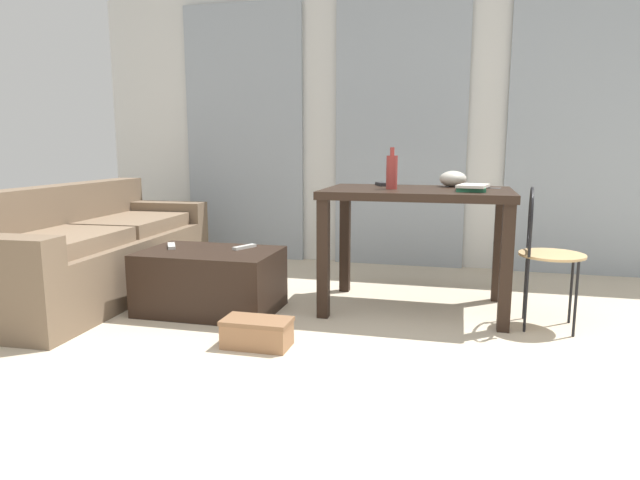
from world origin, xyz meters
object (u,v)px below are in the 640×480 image
wire_chair (541,241)px  craft_table (417,208)px  tv_remote_on_table (382,184)px  couch (90,253)px  shoebox (257,333)px  scissors (491,188)px  bowl (453,179)px  coffee_table (211,281)px  book_stack (472,188)px  bottle_near (392,172)px  tv_remote_secondary (171,246)px  tv_remote_primary (244,247)px

wire_chair → craft_table: bearing=165.7°
craft_table → tv_remote_on_table: 0.38m
couch → tv_remote_on_table: (2.03, 0.46, 0.50)m
craft_table → shoebox: size_ratio=3.23×
couch → wire_chair: (3.04, 0.04, 0.21)m
scissors → shoebox: scissors is taller
craft_table → bowl: 0.37m
coffee_table → craft_table: bearing=16.3°
bowl → book_stack: size_ratio=0.66×
bowl → tv_remote_on_table: 0.48m
bottle_near → bowl: bottle_near is taller
bowl → bottle_near: bearing=-140.8°
book_stack → shoebox: bearing=-143.1°
bottle_near → tv_remote_secondary: size_ratio=1.45×
couch → coffee_table: bearing=-8.3°
couch → tv_remote_on_table: tv_remote_on_table is taller
wire_chair → tv_remote_on_table: 1.13m
craft_table → bowl: size_ratio=6.61×
craft_table → scissors: 0.51m
bottle_near → shoebox: (-0.60, -0.87, -0.83)m
scissors → tv_remote_primary: 1.66m
coffee_table → craft_table: size_ratio=0.73×
couch → shoebox: size_ratio=5.82×
tv_remote_on_table → scissors: 0.73m
wire_chair → book_stack: size_ratio=3.09×
coffee_table → bowl: (1.50, 0.63, 0.65)m
book_stack → scissors: bearing=64.9°
bottle_near → couch: bearing=-175.4°
bottle_near → scissors: bottle_near is taller
couch → wire_chair: size_ratio=2.55×
tv_remote_on_table → tv_remote_secondary: size_ratio=0.80×
bottle_near → tv_remote_primary: 1.08m
coffee_table → book_stack: 1.75m
wire_chair → tv_remote_primary: (-1.84, -0.06, -0.11)m
bowl → tv_remote_primary: size_ratio=0.98×
scissors → tv_remote_primary: (-1.56, -0.42, -0.39)m
bottle_near → book_stack: (0.49, -0.05, -0.09)m
scissors → tv_remote_secondary: 2.14m
couch → tv_remote_on_table: size_ratio=14.56×
craft_table → book_stack: 0.38m
bottle_near → tv_remote_secondary: (-1.42, -0.28, -0.49)m
wire_chair → tv_remote_secondary: size_ratio=4.58×
craft_table → bowl: (0.22, 0.25, 0.18)m
couch → tv_remote_secondary: bearing=-8.6°
tv_remote_on_table → wire_chair: bearing=-46.9°
coffee_table → craft_table: 1.42m
bowl → scissors: bowl is taller
craft_table → couch: bearing=-174.3°
book_stack → scissors: 0.30m
tv_remote_on_table → bottle_near: bearing=-94.2°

